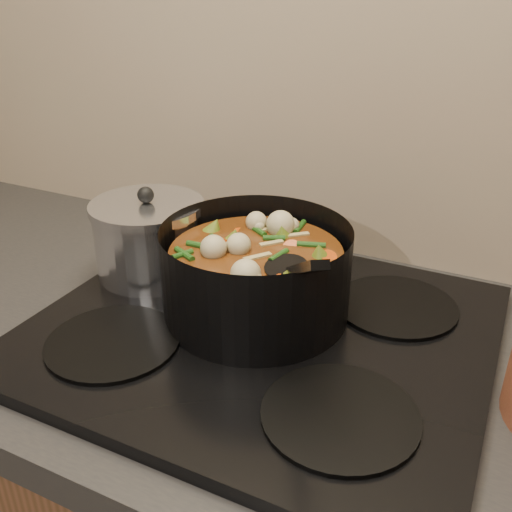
% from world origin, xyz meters
% --- Properties ---
extents(stovetop, '(0.62, 0.54, 0.03)m').
position_xyz_m(stovetop, '(0.00, 1.93, 0.92)').
color(stovetop, black).
rests_on(stovetop, counter).
extents(stockpot, '(0.34, 0.35, 0.20)m').
position_xyz_m(stockpot, '(-0.02, 1.96, 0.99)').
color(stockpot, black).
rests_on(stockpot, stovetop).
extents(saucepan, '(0.18, 0.18, 0.15)m').
position_xyz_m(saucepan, '(-0.23, 1.99, 0.99)').
color(saucepan, silver).
rests_on(saucepan, stovetop).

